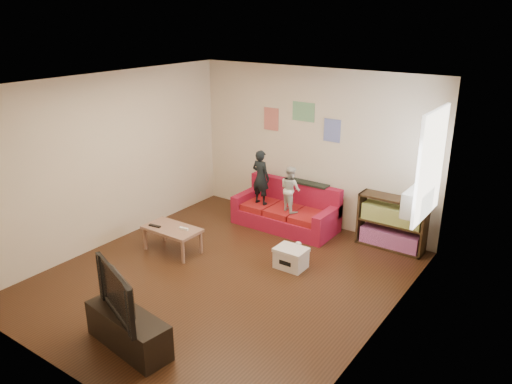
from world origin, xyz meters
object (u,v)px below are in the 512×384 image
Objects in this scene: bookshelf at (391,226)px; tv_stand at (128,330)px; file_box at (291,258)px; coffee_table at (172,231)px; television at (124,291)px; child_a at (261,177)px; child_b at (290,189)px; sofa at (287,212)px.

tv_stand is at bearing -109.91° from bookshelf.
tv_stand reaches higher than file_box.
coffee_table reaches higher than file_box.
tv_stand is at bearing 110.91° from television.
file_box is (1.79, 0.60, -0.19)m from coffee_table.
bookshelf is 1.77m from file_box.
child_a is 0.61m from child_b.
tv_stand is (-1.48, -4.08, -0.17)m from bookshelf.
television is at bearing -85.40° from sofa.
bookshelf is 4.36m from television.
bookshelf reaches higher than tv_stand.
child_a reaches higher than television.
tv_stand is at bearing -57.96° from coffee_table.
coffee_table is (-0.49, -1.71, -0.51)m from child_a.
tv_stand is at bearing -101.55° from file_box.
coffee_table is (-1.09, -1.71, -0.42)m from child_b.
file_box is at bearing 85.85° from tv_stand.
file_box is (0.84, -1.26, -0.10)m from sofa.
coffee_table is at bearing 129.43° from tv_stand.
child_a is 1.85m from coffee_table.
sofa is 1.81m from bookshelf.
coffee_table is 0.84× the size of bookshelf.
coffee_table is at bearing 142.95° from television.
sofa is at bearing 115.51° from television.
television is at bearing -101.55° from file_box.
sofa is 2.27× the size of child_b.
child_b is 3.76m from tv_stand.
sofa is 0.76m from child_a.
child_b reaches higher than coffee_table.
bookshelf is at bearing 91.00° from television.
sofa is at bearing -173.31° from bookshelf.
television is at bearing 106.57° from child_a.
child_a is at bearing 122.53° from television.
child_a is 0.96× the size of television.
child_b is 0.88× the size of coffee_table.
child_a reaches higher than child_b.
tv_stand is at bearing -85.40° from sofa.
bookshelf is 1.06× the size of television.
child_b is at bearing 57.39° from coffee_table.
sofa is 0.55m from child_b.
sofa is 3.91m from television.
bookshelf is (2.73, 2.08, 0.03)m from coffee_table.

